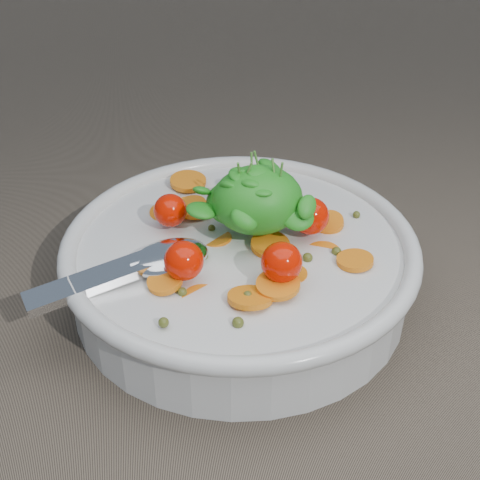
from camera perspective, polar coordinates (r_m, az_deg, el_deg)
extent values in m
plane|color=#6E604E|center=(0.60, -0.91, -5.93)|extent=(6.00, 6.00, 0.00)
cylinder|color=silver|center=(0.60, 0.00, -2.58)|extent=(0.29, 0.29, 0.06)
torus|color=silver|center=(0.58, 0.00, -0.34)|extent=(0.31, 0.31, 0.02)
cylinder|color=silver|center=(0.61, 0.00, -4.45)|extent=(0.15, 0.15, 0.01)
cylinder|color=brown|center=(0.60, 0.00, -2.58)|extent=(0.27, 0.27, 0.04)
cylinder|color=orange|center=(0.53, -6.43, -3.48)|extent=(0.03, 0.03, 0.01)
cylinder|color=orange|center=(0.56, -0.12, -2.12)|extent=(0.04, 0.04, 0.01)
cylinder|color=orange|center=(0.52, 3.27, -3.79)|extent=(0.04, 0.04, 0.01)
cylinder|color=orange|center=(0.64, 2.36, 4.20)|extent=(0.04, 0.04, 0.01)
cylinder|color=orange|center=(0.62, -4.06, 2.76)|extent=(0.05, 0.05, 0.01)
cylinder|color=orange|center=(0.61, -0.78, 1.47)|extent=(0.04, 0.04, 0.01)
cylinder|color=orange|center=(0.52, -3.17, -5.17)|extent=(0.05, 0.05, 0.01)
cylinder|color=orange|center=(0.61, 7.51, 1.47)|extent=(0.03, 0.03, 0.02)
cylinder|color=orange|center=(0.66, -4.45, 5.03)|extent=(0.05, 0.05, 0.01)
cylinder|color=orange|center=(0.57, 7.11, -1.33)|extent=(0.05, 0.05, 0.01)
cylinder|color=orange|center=(0.61, 6.50, 0.91)|extent=(0.04, 0.04, 0.01)
cylinder|color=orange|center=(0.63, -4.50, 2.71)|extent=(0.05, 0.05, 0.02)
cylinder|color=orange|center=(0.63, 4.57, 2.56)|extent=(0.03, 0.03, 0.01)
cylinder|color=orange|center=(0.52, -0.56, -5.17)|extent=(0.05, 0.05, 0.01)
cylinder|color=orange|center=(0.56, 9.78, -1.72)|extent=(0.04, 0.04, 0.01)
cylinder|color=orange|center=(0.55, -6.12, -3.03)|extent=(0.03, 0.03, 0.01)
cylinder|color=orange|center=(0.55, 4.29, -3.12)|extent=(0.04, 0.04, 0.01)
cylinder|color=orange|center=(0.51, 0.87, -4.93)|extent=(0.05, 0.05, 0.01)
cylinder|color=orange|center=(0.62, -6.35, 2.33)|extent=(0.04, 0.04, 0.01)
cylinder|color=orange|center=(0.57, 2.60, -0.42)|extent=(0.05, 0.05, 0.01)
cylinder|color=orange|center=(0.59, -2.07, -0.02)|extent=(0.04, 0.04, 0.01)
sphere|color=#4C531B|center=(0.60, -2.44, 1.02)|extent=(0.01, 0.01, 0.01)
sphere|color=#4C531B|center=(0.67, 4.48, 4.64)|extent=(0.01, 0.01, 0.01)
sphere|color=#4C531B|center=(0.49, -6.54, -7.01)|extent=(0.01, 0.01, 0.01)
sphere|color=#4C531B|center=(0.49, -0.17, -7.07)|extent=(0.01, 0.01, 0.01)
sphere|color=#4C531B|center=(0.56, -11.37, -2.83)|extent=(0.01, 0.01, 0.01)
sphere|color=#4C531B|center=(0.63, -5.40, 3.07)|extent=(0.01, 0.01, 0.01)
sphere|color=#4C531B|center=(0.52, 0.65, -4.74)|extent=(0.01, 0.01, 0.01)
sphere|color=#4C531B|center=(0.55, -3.68, -1.93)|extent=(0.01, 0.01, 0.01)
sphere|color=#4C531B|center=(0.52, -4.96, -4.44)|extent=(0.01, 0.01, 0.01)
sphere|color=#4C531B|center=(0.57, 8.23, -1.00)|extent=(0.01, 0.01, 0.01)
sphere|color=#4C531B|center=(0.56, 5.79, -1.51)|extent=(0.01, 0.01, 0.01)
sphere|color=#4C531B|center=(0.62, 9.91, 2.15)|extent=(0.01, 0.01, 0.01)
sphere|color=#4C531B|center=(0.56, -3.16, -1.38)|extent=(0.01, 0.01, 0.01)
sphere|color=red|center=(0.58, 6.02, 2.05)|extent=(0.03, 0.03, 0.03)
sphere|color=red|center=(0.63, 1.97, 5.00)|extent=(0.03, 0.03, 0.03)
sphere|color=red|center=(0.59, -5.97, 2.53)|extent=(0.03, 0.03, 0.03)
sphere|color=red|center=(0.53, -4.81, -1.78)|extent=(0.03, 0.03, 0.03)
sphere|color=red|center=(0.52, 3.58, -1.91)|extent=(0.03, 0.03, 0.03)
ellipsoid|color=green|center=(0.57, 1.52, 3.45)|extent=(0.08, 0.07, 0.06)
ellipsoid|color=green|center=(0.58, -0.70, 3.21)|extent=(0.05, 0.05, 0.04)
ellipsoid|color=green|center=(0.56, 0.35, 5.41)|extent=(0.03, 0.03, 0.02)
ellipsoid|color=green|center=(0.58, 5.80, 2.90)|extent=(0.03, 0.03, 0.02)
ellipsoid|color=green|center=(0.61, -0.29, 5.16)|extent=(0.03, 0.03, 0.02)
ellipsoid|color=green|center=(0.56, 1.69, 4.44)|extent=(0.03, 0.03, 0.01)
ellipsoid|color=green|center=(0.55, 1.70, 3.45)|extent=(0.03, 0.03, 0.02)
ellipsoid|color=green|center=(0.57, 1.56, 4.92)|extent=(0.04, 0.04, 0.03)
ellipsoid|color=green|center=(0.57, -3.29, 2.54)|extent=(0.03, 0.03, 0.02)
ellipsoid|color=green|center=(0.56, 3.57, 2.61)|extent=(0.04, 0.03, 0.03)
ellipsoid|color=green|center=(0.54, 0.37, 1.81)|extent=(0.03, 0.03, 0.03)
ellipsoid|color=green|center=(0.56, 1.60, 4.93)|extent=(0.04, 0.04, 0.02)
ellipsoid|color=green|center=(0.55, 5.73, 2.83)|extent=(0.03, 0.03, 0.03)
ellipsoid|color=green|center=(0.60, 2.55, 6.24)|extent=(0.03, 0.03, 0.02)
ellipsoid|color=green|center=(0.55, 1.15, 4.72)|extent=(0.04, 0.04, 0.02)
ellipsoid|color=green|center=(0.56, 1.27, 4.89)|extent=(0.03, 0.03, 0.02)
ellipsoid|color=green|center=(0.56, 1.60, 5.75)|extent=(0.02, 0.02, 0.02)
ellipsoid|color=green|center=(0.56, 2.07, 4.01)|extent=(0.02, 0.02, 0.02)
ellipsoid|color=green|center=(0.55, 1.82, 4.22)|extent=(0.03, 0.03, 0.01)
ellipsoid|color=green|center=(0.57, -1.28, 4.63)|extent=(0.02, 0.02, 0.02)
ellipsoid|color=green|center=(0.56, 4.90, 2.03)|extent=(0.04, 0.03, 0.03)
ellipsoid|color=green|center=(0.58, -0.40, 4.14)|extent=(0.03, 0.03, 0.02)
ellipsoid|color=green|center=(0.56, 0.37, 5.66)|extent=(0.03, 0.03, 0.02)
ellipsoid|color=green|center=(0.56, 2.70, 3.36)|extent=(0.02, 0.03, 0.02)
ellipsoid|color=green|center=(0.58, -3.29, 4.23)|extent=(0.02, 0.02, 0.02)
ellipsoid|color=green|center=(0.56, 0.93, 4.82)|extent=(0.03, 0.03, 0.01)
ellipsoid|color=green|center=(0.56, -0.85, 4.48)|extent=(0.03, 0.03, 0.03)
ellipsoid|color=green|center=(0.56, 1.98, 5.07)|extent=(0.04, 0.04, 0.02)
cylinder|color=#4C8C33|center=(0.57, 0.10, 4.78)|extent=(0.01, 0.02, 0.05)
cylinder|color=#4C8C33|center=(0.58, 1.82, 5.37)|extent=(0.01, 0.01, 0.05)
cylinder|color=#4C8C33|center=(0.56, 3.10, 4.43)|extent=(0.01, 0.02, 0.05)
cylinder|color=#4C8C33|center=(0.56, 3.31, 4.54)|extent=(0.01, 0.01, 0.05)
cylinder|color=#4C8C33|center=(0.56, 0.12, 4.48)|extent=(0.02, 0.01, 0.05)
cylinder|color=#4C8C33|center=(0.57, 1.03, 5.06)|extent=(0.00, 0.01, 0.05)
ellipsoid|color=silver|center=(0.55, -6.08, -1.52)|extent=(0.08, 0.07, 0.02)
cube|color=silver|center=(0.54, -11.35, -3.08)|extent=(0.13, 0.06, 0.02)
cylinder|color=silver|center=(0.55, -8.17, -2.02)|extent=(0.03, 0.02, 0.01)
cube|color=white|center=(0.73, 0.05, 2.54)|extent=(0.18, 0.17, 0.01)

